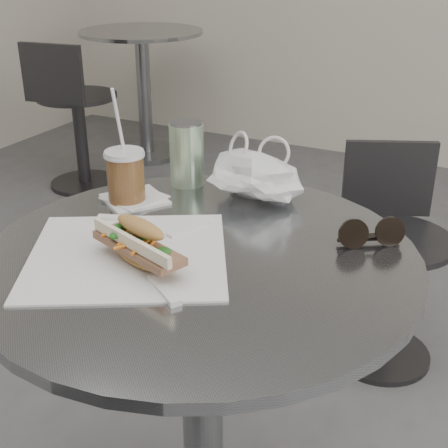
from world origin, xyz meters
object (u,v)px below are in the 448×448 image
at_px(bg_chair, 75,124).
at_px(banh_mi, 139,244).
at_px(bg_table, 144,79).
at_px(cafe_table, 202,380).
at_px(iced_coffee, 126,176).
at_px(drink_can, 187,154).
at_px(chair_far, 387,269).
at_px(sunglasses, 371,235).

xyz_separation_m(bg_chair, banh_mi, (1.56, -1.67, 0.43)).
bearing_deg(bg_table, bg_chair, -92.02).
bearing_deg(banh_mi, cafe_table, 70.43).
relative_size(bg_chair, iced_coffee, 3.26).
bearing_deg(drink_can, bg_chair, 137.50).
bearing_deg(bg_table, chair_far, -36.57).
xyz_separation_m(chair_far, banh_mi, (-0.22, -0.98, 0.48)).
height_order(bg_table, bg_chair, bg_chair).
relative_size(cafe_table, bg_table, 1.03).
distance_m(cafe_table, iced_coffee, 0.43).
height_order(cafe_table, drink_can, drink_can).
bearing_deg(sunglasses, chair_far, 62.86).
relative_size(banh_mi, iced_coffee, 1.03).
bearing_deg(banh_mi, bg_table, 143.31).
xyz_separation_m(chair_far, iced_coffee, (-0.39, -0.77, 0.50)).
distance_m(bg_chair, sunglasses, 2.39).
relative_size(cafe_table, bg_chair, 0.98).
bearing_deg(cafe_table, drink_can, 123.76).
bearing_deg(bg_chair, iced_coffee, -55.05).
bearing_deg(sunglasses, bg_chair, 107.91).
bearing_deg(iced_coffee, chair_far, 62.97).
bearing_deg(chair_far, bg_chair, -45.27).
height_order(bg_table, drink_can, drink_can).
xyz_separation_m(banh_mi, sunglasses, (0.32, 0.24, -0.02)).
xyz_separation_m(banh_mi, drink_can, (-0.12, 0.35, 0.03)).
height_order(chair_far, banh_mi, banh_mi).
bearing_deg(sunglasses, bg_table, 97.51).
distance_m(cafe_table, bg_chair, 2.27).
relative_size(bg_table, iced_coffee, 3.12).
xyz_separation_m(iced_coffee, drink_can, (0.06, 0.15, 0.01)).
distance_m(bg_chair, iced_coffee, 2.06).
xyz_separation_m(cafe_table, iced_coffee, (-0.24, 0.13, 0.33)).
bearing_deg(bg_chair, drink_can, -50.88).
relative_size(banh_mi, drink_can, 1.75).
height_order(cafe_table, iced_coffee, iced_coffee).
bearing_deg(chair_far, drink_can, 37.69).
bearing_deg(drink_can, iced_coffee, -110.99).
height_order(bg_table, chair_far, bg_table).
relative_size(bg_chair, sunglasses, 7.00).
height_order(sunglasses, drink_can, drink_can).
relative_size(bg_table, banh_mi, 3.03).
xyz_separation_m(bg_table, drink_can, (1.42, -1.93, 0.34)).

